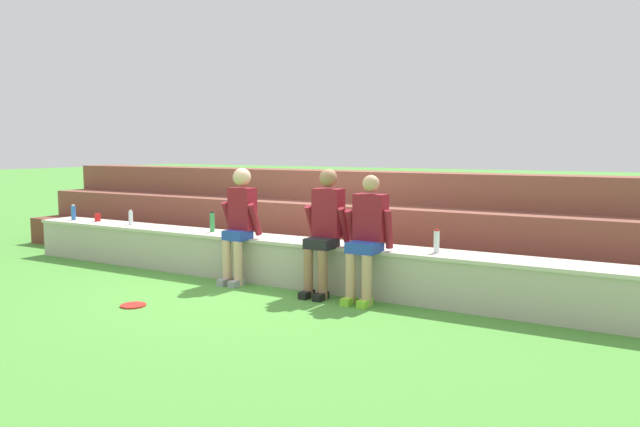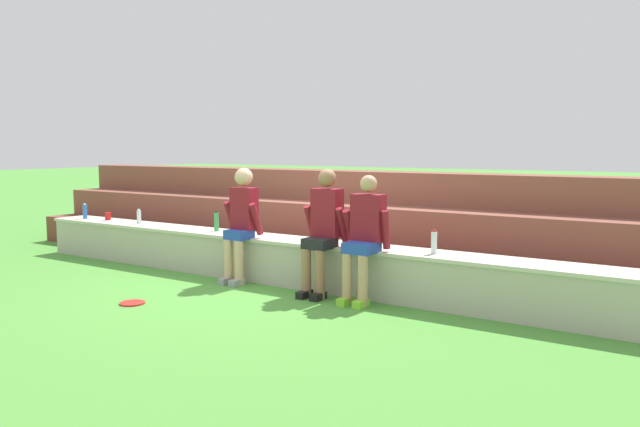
# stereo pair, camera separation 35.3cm
# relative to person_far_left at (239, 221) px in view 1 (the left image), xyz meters

# --- Properties ---
(ground_plane) EXTENTS (80.00, 80.00, 0.00)m
(ground_plane) POSITION_rel_person_far_left_xyz_m (0.42, 0.02, -0.79)
(ground_plane) COLOR #4C9338
(stone_seating_wall) EXTENTS (8.68, 0.57, 0.56)m
(stone_seating_wall) POSITION_rel_person_far_left_xyz_m (0.42, 0.28, -0.49)
(stone_seating_wall) COLOR #B7AF9E
(stone_seating_wall) RESTS_ON ground
(brick_bleachers) EXTENTS (11.25, 1.74, 1.35)m
(brick_bleachers) POSITION_rel_person_far_left_xyz_m (0.42, 1.75, -0.27)
(brick_bleachers) COLOR brown
(brick_bleachers) RESTS_ON ground
(person_far_left) EXTENTS (0.49, 0.48, 1.44)m
(person_far_left) POSITION_rel_person_far_left_xyz_m (0.00, 0.00, 0.00)
(person_far_left) COLOR #DBAD89
(person_far_left) RESTS_ON ground
(person_left_of_center) EXTENTS (0.52, 0.55, 1.45)m
(person_left_of_center) POSITION_rel_person_far_left_xyz_m (1.22, 0.00, -0.01)
(person_left_of_center) COLOR #996B4C
(person_left_of_center) RESTS_ON ground
(person_center) EXTENTS (0.54, 0.54, 1.40)m
(person_center) POSITION_rel_person_far_left_xyz_m (1.77, -0.02, -0.04)
(person_center) COLOR tan
(person_center) RESTS_ON ground
(water_bottle_center_gap) EXTENTS (0.06, 0.06, 0.22)m
(water_bottle_center_gap) POSITION_rel_person_far_left_xyz_m (-2.24, 0.29, -0.12)
(water_bottle_center_gap) COLOR silver
(water_bottle_center_gap) RESTS_ON stone_seating_wall
(water_bottle_mid_right) EXTENTS (0.06, 0.06, 0.26)m
(water_bottle_mid_right) POSITION_rel_person_far_left_xyz_m (2.48, 0.26, -0.10)
(water_bottle_mid_right) COLOR silver
(water_bottle_mid_right) RESTS_ON stone_seating_wall
(water_bottle_mid_left) EXTENTS (0.06, 0.06, 0.28)m
(water_bottle_mid_left) POSITION_rel_person_far_left_xyz_m (-0.71, 0.31, -0.10)
(water_bottle_mid_left) COLOR green
(water_bottle_mid_left) RESTS_ON stone_seating_wall
(water_bottle_near_right) EXTENTS (0.07, 0.07, 0.24)m
(water_bottle_near_right) POSITION_rel_person_far_left_xyz_m (-3.47, 0.25, -0.11)
(water_bottle_near_right) COLOR blue
(water_bottle_near_right) RESTS_ON stone_seating_wall
(plastic_cup_left_end) EXTENTS (0.09, 0.09, 0.12)m
(plastic_cup_left_end) POSITION_rel_person_far_left_xyz_m (-3.01, 0.33, -0.17)
(plastic_cup_left_end) COLOR red
(plastic_cup_left_end) RESTS_ON stone_seating_wall
(frisbee) EXTENTS (0.27, 0.27, 0.02)m
(frisbee) POSITION_rel_person_far_left_xyz_m (-0.29, -1.49, -0.78)
(frisbee) COLOR red
(frisbee) RESTS_ON ground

